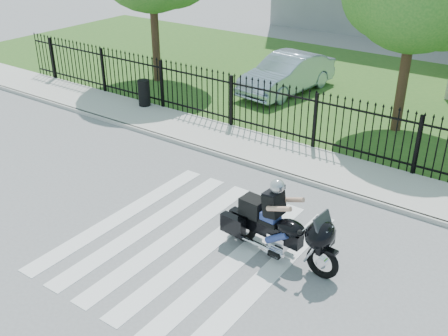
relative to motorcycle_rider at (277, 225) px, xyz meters
The scene contains 9 objects.
ground 2.08m from the motorcycle_rider, 156.69° to the right, with size 120.00×120.00×0.00m, color slate.
crosswalk 2.08m from the motorcycle_rider, 156.69° to the right, with size 5.00×5.50×0.01m, color silver, non-canonical shape.
sidewalk 4.64m from the motorcycle_rider, 112.88° to the left, with size 40.00×2.00×0.12m, color #ADAAA3.
curb 3.76m from the motorcycle_rider, 118.92° to the left, with size 40.00×0.12×0.12m, color #ADAAA3.
grass_strip 11.40m from the motorcycle_rider, 99.03° to the left, with size 40.00×12.00×0.02m, color #29541D.
iron_fence 5.53m from the motorcycle_rider, 108.84° to the left, with size 26.00×0.04×1.80m.
motorcycle_rider is the anchor object (origin of this frame).
parked_car 10.77m from the motorcycle_rider, 118.26° to the left, with size 1.57×4.50×1.48m, color #A5B5D0.
litter_bin 9.74m from the motorcycle_rider, 149.59° to the left, with size 0.42×0.42×0.94m, color black.
Camera 1 is at (6.16, -7.28, 6.68)m, focal length 42.00 mm.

